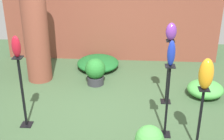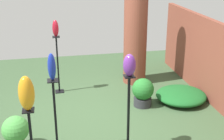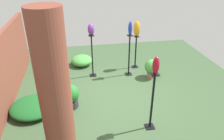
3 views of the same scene
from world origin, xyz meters
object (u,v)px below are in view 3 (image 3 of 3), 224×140
object	(u,v)px
pedestal_amber	(136,53)
potted_plant_near_pillar	(152,67)
potted_plant_front_right	(70,96)
pedestal_ruby	(152,104)
art_vase_ruby	(156,65)
art_vase_violet	(91,30)
brick_pillar	(54,89)
art_vase_cobalt	(130,28)
art_vase_amber	(137,29)
pedestal_cobalt	(129,57)
pedestal_violet	(92,58)

from	to	relation	value
pedestal_amber	potted_plant_near_pillar	bearing A→B (deg)	-158.56
potted_plant_front_right	pedestal_ruby	bearing A→B (deg)	-121.77
art_vase_ruby	art_vase_violet	bearing A→B (deg)	21.22
art_vase_violet	potted_plant_front_right	size ratio (longest dim) A/B	0.56
pedestal_ruby	pedestal_amber	distance (m)	3.00
brick_pillar	art_vase_cobalt	distance (m)	3.42
art_vase_cobalt	art_vase_amber	bearing A→B (deg)	-35.87
pedestal_cobalt	pedestal_violet	bearing A→B (deg)	84.11
art_vase_ruby	art_vase_amber	xyz separation A→B (m)	(2.96, -0.47, -0.17)
art_vase_cobalt	potted_plant_front_right	world-z (taller)	art_vase_cobalt
art_vase_cobalt	art_vase_violet	distance (m)	1.14
potted_plant_front_right	potted_plant_near_pillar	bearing A→B (deg)	-65.96
art_vase_amber	potted_plant_front_right	size ratio (longest dim) A/B	0.80
pedestal_amber	pedestal_cobalt	bearing A→B (deg)	144.13
pedestal_cobalt	pedestal_amber	world-z (taller)	pedestal_cobalt
pedestal_ruby	potted_plant_near_pillar	xyz separation A→B (m)	(2.18, -0.78, -0.28)
pedestal_cobalt	art_vase_amber	xyz separation A→B (m)	(0.48, -0.35, 0.74)
pedestal_cobalt	pedestal_amber	size ratio (longest dim) A/B	1.19
pedestal_amber	art_vase_cobalt	size ratio (longest dim) A/B	2.65
pedestal_amber	pedestal_violet	distance (m)	1.53
pedestal_ruby	pedestal_cobalt	size ratio (longest dim) A/B	1.02
art_vase_amber	pedestal_cobalt	bearing A→B (deg)	144.13
art_vase_violet	potted_plant_near_pillar	distance (m)	2.18
brick_pillar	art_vase_violet	size ratio (longest dim) A/B	8.05
pedestal_cobalt	potted_plant_near_pillar	xyz separation A→B (m)	(-0.30, -0.65, -0.26)
pedestal_cobalt	pedestal_ruby	bearing A→B (deg)	177.13
potted_plant_near_pillar	pedestal_ruby	bearing A→B (deg)	160.33
pedestal_cobalt	art_vase_violet	size ratio (longest dim) A/B	3.83
brick_pillar	pedestal_ruby	distance (m)	2.06
art_vase_cobalt	pedestal_violet	bearing A→B (deg)	84.11
art_vase_ruby	potted_plant_front_right	size ratio (longest dim) A/B	0.60
pedestal_amber	art_vase_violet	xyz separation A→B (m)	(-0.36, 1.48, 1.01)
pedestal_cobalt	art_vase_ruby	world-z (taller)	art_vase_ruby
pedestal_violet	art_vase_amber	world-z (taller)	art_vase_amber
pedestal_violet	pedestal_ruby	bearing A→B (deg)	-158.78
potted_plant_front_right	art_vase_cobalt	bearing A→B (deg)	-52.42
pedestal_ruby	potted_plant_near_pillar	distance (m)	2.33
art_vase_amber	art_vase_violet	world-z (taller)	art_vase_violet
pedestal_cobalt	art_vase_amber	world-z (taller)	art_vase_amber
potted_plant_front_right	brick_pillar	bearing A→B (deg)	172.47
pedestal_violet	art_vase_cobalt	size ratio (longest dim) A/B	3.22
potted_plant_near_pillar	potted_plant_front_right	bearing A→B (deg)	114.04
pedestal_cobalt	art_vase_ruby	xyz separation A→B (m)	(-2.48, 0.12, 0.92)
brick_pillar	potted_plant_near_pillar	world-z (taller)	brick_pillar
art_vase_cobalt	art_vase_violet	bearing A→B (deg)	84.11
pedestal_violet	potted_plant_front_right	size ratio (longest dim) A/B	2.18
pedestal_ruby	art_vase_amber	world-z (taller)	art_vase_amber
potted_plant_near_pillar	potted_plant_front_right	world-z (taller)	potted_plant_front_right
art_vase_ruby	art_vase_cobalt	xyz separation A→B (m)	(2.48, -0.12, -0.00)
art_vase_amber	art_vase_violet	size ratio (longest dim) A/B	1.43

